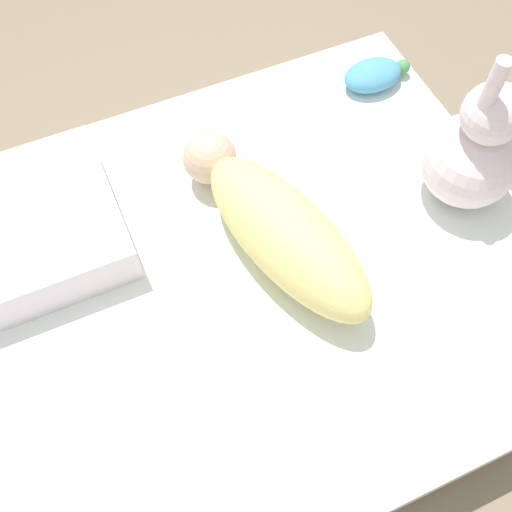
{
  "coord_description": "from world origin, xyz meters",
  "views": [
    {
      "loc": [
        -0.18,
        -0.57,
        1.32
      ],
      "look_at": [
        0.07,
        -0.0,
        0.23
      ],
      "focal_mm": 42.0,
      "sensor_mm": 36.0,
      "label": 1
    }
  ],
  "objects_px": {
    "bunny_plush": "(474,152)",
    "turtle_plush": "(374,75)",
    "swaddled_baby": "(277,226)",
    "pillow": "(40,225)"
  },
  "relations": [
    {
      "from": "pillow",
      "to": "swaddled_baby",
      "type": "bearing_deg",
      "value": -26.48
    },
    {
      "from": "swaddled_baby",
      "to": "bunny_plush",
      "type": "xyz_separation_m",
      "value": [
        0.45,
        -0.03,
        0.05
      ]
    },
    {
      "from": "swaddled_baby",
      "to": "bunny_plush",
      "type": "distance_m",
      "value": 0.46
    },
    {
      "from": "bunny_plush",
      "to": "turtle_plush",
      "type": "relative_size",
      "value": 2.13
    },
    {
      "from": "bunny_plush",
      "to": "swaddled_baby",
      "type": "bearing_deg",
      "value": 176.17
    },
    {
      "from": "bunny_plush",
      "to": "turtle_plush",
      "type": "bearing_deg",
      "value": 91.52
    },
    {
      "from": "pillow",
      "to": "bunny_plush",
      "type": "bearing_deg",
      "value": -15.86
    },
    {
      "from": "pillow",
      "to": "bunny_plush",
      "type": "distance_m",
      "value": 0.95
    },
    {
      "from": "swaddled_baby",
      "to": "turtle_plush",
      "type": "xyz_separation_m",
      "value": [
        0.44,
        0.35,
        -0.05
      ]
    },
    {
      "from": "swaddled_baby",
      "to": "turtle_plush",
      "type": "distance_m",
      "value": 0.57
    }
  ]
}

